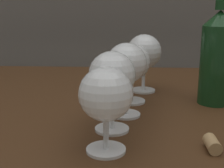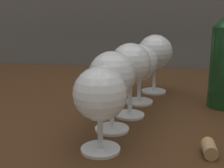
{
  "view_description": "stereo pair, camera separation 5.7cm",
  "coord_description": "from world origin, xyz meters",
  "px_view_note": "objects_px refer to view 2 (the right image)",
  "views": [
    {
      "loc": [
        0.01,
        -0.75,
        0.99
      ],
      "look_at": [
        -0.02,
        -0.2,
        0.85
      ],
      "focal_mm": 50.77,
      "sensor_mm": 36.0,
      "label": 1
    },
    {
      "loc": [
        0.06,
        -0.75,
        0.99
      ],
      "look_at": [
        -0.02,
        -0.2,
        0.85
      ],
      "focal_mm": 50.77,
      "sensor_mm": 36.0,
      "label": 2
    }
  ],
  "objects_px": {
    "wine_glass_rose": "(155,53)",
    "wine_glass_amber": "(100,96)",
    "wine_glass_port": "(112,77)",
    "wine_glass_pinot": "(140,64)",
    "cork": "(209,149)",
    "wine_glass_cabernet": "(130,65)"
  },
  "relations": [
    {
      "from": "wine_glass_cabernet",
      "to": "cork",
      "type": "height_order",
      "value": "wine_glass_cabernet"
    },
    {
      "from": "wine_glass_amber",
      "to": "wine_glass_pinot",
      "type": "distance_m",
      "value": 0.27
    },
    {
      "from": "wine_glass_cabernet",
      "to": "wine_glass_pinot",
      "type": "xyz_separation_m",
      "value": [
        0.01,
        0.1,
        -0.01
      ]
    },
    {
      "from": "wine_glass_amber",
      "to": "wine_glass_rose",
      "type": "distance_m",
      "value": 0.37
    },
    {
      "from": "wine_glass_amber",
      "to": "wine_glass_rose",
      "type": "height_order",
      "value": "wine_glass_rose"
    },
    {
      "from": "wine_glass_pinot",
      "to": "wine_glass_rose",
      "type": "xyz_separation_m",
      "value": [
        0.03,
        0.1,
        0.01
      ]
    },
    {
      "from": "wine_glass_port",
      "to": "wine_glass_cabernet",
      "type": "relative_size",
      "value": 0.97
    },
    {
      "from": "wine_glass_amber",
      "to": "wine_glass_cabernet",
      "type": "bearing_deg",
      "value": 79.59
    },
    {
      "from": "wine_glass_rose",
      "to": "wine_glass_amber",
      "type": "bearing_deg",
      "value": -101.98
    },
    {
      "from": "wine_glass_port",
      "to": "wine_glass_pinot",
      "type": "relative_size",
      "value": 1.06
    },
    {
      "from": "wine_glass_port",
      "to": "cork",
      "type": "distance_m",
      "value": 0.2
    },
    {
      "from": "wine_glass_pinot",
      "to": "wine_glass_rose",
      "type": "relative_size",
      "value": 0.92
    },
    {
      "from": "wine_glass_port",
      "to": "wine_glass_pinot",
      "type": "height_order",
      "value": "wine_glass_port"
    },
    {
      "from": "wine_glass_amber",
      "to": "wine_glass_rose",
      "type": "xyz_separation_m",
      "value": [
        0.08,
        0.36,
        0.01
      ]
    },
    {
      "from": "cork",
      "to": "wine_glass_cabernet",
      "type": "bearing_deg",
      "value": 131.56
    },
    {
      "from": "wine_glass_port",
      "to": "wine_glass_rose",
      "type": "distance_m",
      "value": 0.29
    },
    {
      "from": "wine_glass_pinot",
      "to": "wine_glass_rose",
      "type": "height_order",
      "value": "wine_glass_rose"
    },
    {
      "from": "wine_glass_port",
      "to": "wine_glass_amber",
      "type": "bearing_deg",
      "value": -93.62
    },
    {
      "from": "wine_glass_amber",
      "to": "wine_glass_cabernet",
      "type": "xyz_separation_m",
      "value": [
        0.03,
        0.17,
        0.02
      ]
    },
    {
      "from": "cork",
      "to": "wine_glass_amber",
      "type": "bearing_deg",
      "value": -176.33
    },
    {
      "from": "wine_glass_port",
      "to": "wine_glass_rose",
      "type": "xyz_separation_m",
      "value": [
        0.07,
        0.28,
        0.0
      ]
    },
    {
      "from": "wine_glass_amber",
      "to": "wine_glass_port",
      "type": "xyz_separation_m",
      "value": [
        0.01,
        0.09,
        0.01
      ]
    }
  ]
}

